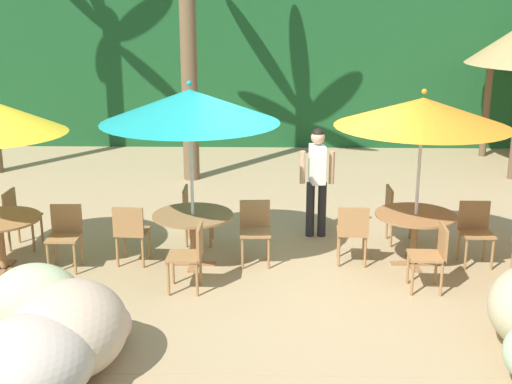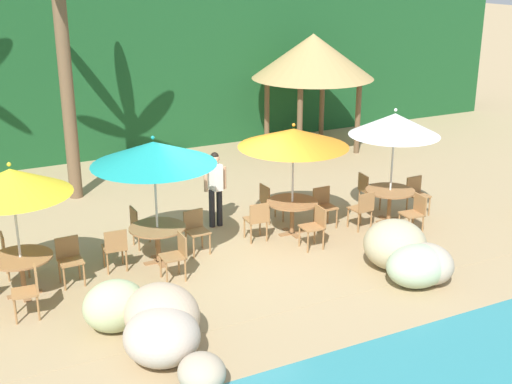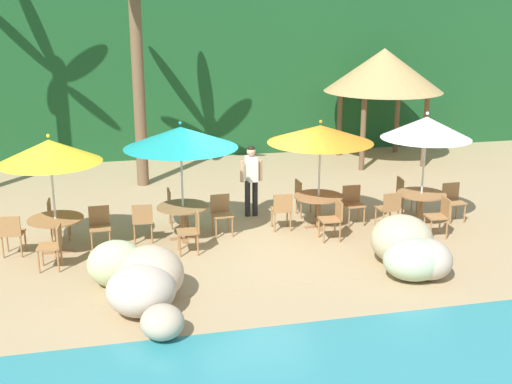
{
  "view_description": "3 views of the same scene",
  "coord_description": "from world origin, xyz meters",
  "views": [
    {
      "loc": [
        -0.35,
        -8.57,
        3.63
      ],
      "look_at": [
        -0.55,
        0.44,
        1.0
      ],
      "focal_mm": 48.03,
      "sensor_mm": 36.0,
      "label": 1
    },
    {
      "loc": [
        -5.28,
        -11.53,
        5.7
      ],
      "look_at": [
        0.75,
        0.31,
        1.1
      ],
      "focal_mm": 48.2,
      "sensor_mm": 36.0,
      "label": 2
    },
    {
      "loc": [
        -2.95,
        -13.09,
        4.94
      ],
      "look_at": [
        0.15,
        0.14,
        0.98
      ],
      "focal_mm": 46.52,
      "sensor_mm": 36.0,
      "label": 3
    }
  ],
  "objects": [
    {
      "name": "umbrella_teal",
      "position": [
        -1.41,
        0.25,
        2.22
      ],
      "size": [
        2.36,
        2.36,
        2.55
      ],
      "color": "silver",
      "rests_on": "ground"
    },
    {
      "name": "chair_teal_inland",
      "position": [
        -1.51,
        1.1,
        0.51
      ],
      "size": [
        0.43,
        0.42,
        0.87
      ],
      "color": "#9E7042",
      "rests_on": "ground"
    },
    {
      "name": "chair_orange_right",
      "position": [
        1.69,
        -0.53,
        0.51
      ],
      "size": [
        0.44,
        0.44,
        0.87
      ],
      "color": "#9E7042",
      "rests_on": "ground"
    },
    {
      "name": "foliage_backdrop",
      "position": [
        0.0,
        9.0,
        3.0
      ],
      "size": [
        28.0,
        2.4,
        6.0
      ],
      "color": "#194C23",
      "rests_on": "ground"
    },
    {
      "name": "chair_yellow_seaward",
      "position": [
        -3.14,
        0.13,
        0.51
      ],
      "size": [
        0.43,
        0.44,
        0.87
      ],
      "color": "#9E7042",
      "rests_on": "ground"
    },
    {
      "name": "umbrella_orange",
      "position": [
        1.63,
        0.33,
        2.14
      ],
      "size": [
        2.31,
        2.31,
        2.44
      ],
      "color": "silver",
      "rests_on": "ground"
    },
    {
      "name": "chair_orange_seaward",
      "position": [
        2.48,
        0.42,
        0.51
      ],
      "size": [
        0.42,
        0.43,
        0.87
      ],
      "color": "#9E7042",
      "rests_on": "ground"
    },
    {
      "name": "dining_table_teal",
      "position": [
        -1.41,
        0.25,
        0.61
      ],
      "size": [
        1.1,
        1.1,
        0.74
      ],
      "color": "olive",
      "rests_on": "ground"
    },
    {
      "name": "chair_teal_seaward",
      "position": [
        -0.57,
        0.39,
        0.51
      ],
      "size": [
        0.44,
        0.45,
        0.87
      ],
      "color": "#9E7042",
      "rests_on": "ground"
    },
    {
      "name": "chair_teal_left",
      "position": [
        -2.26,
        0.22,
        0.51
      ],
      "size": [
        0.45,
        0.46,
        0.87
      ],
      "color": "#9E7042",
      "rests_on": "ground"
    },
    {
      "name": "dining_table_yellow",
      "position": [
        -3.99,
        0.02,
        0.61
      ],
      "size": [
        1.1,
        1.1,
        0.74
      ],
      "color": "olive",
      "rests_on": "ground"
    },
    {
      "name": "terrace_deck",
      "position": [
        0.0,
        0.0,
        0.0
      ],
      "size": [
        18.0,
        5.2,
        0.01
      ],
      "color": "tan",
      "rests_on": "ground"
    },
    {
      "name": "chair_teal_right",
      "position": [
        -1.34,
        -0.6,
        0.51
      ],
      "size": [
        0.44,
        0.43,
        0.87
      ],
      "color": "#9E7042",
      "rests_on": "ground"
    },
    {
      "name": "chair_orange_left",
      "position": [
        0.77,
        0.29,
        0.51
      ],
      "size": [
        0.45,
        0.45,
        0.87
      ],
      "color": "#9E7042",
      "rests_on": "ground"
    },
    {
      "name": "chair_yellow_inland",
      "position": [
        -4.06,
        0.87,
        0.51
      ],
      "size": [
        0.44,
        0.43,
        0.87
      ],
      "color": "#9E7042",
      "rests_on": "ground"
    },
    {
      "name": "rock_seawall",
      "position": [
        -0.07,
        -2.6,
        0.4
      ],
      "size": [
        15.01,
        3.21,
        0.96
      ],
      "color": "beige",
      "rests_on": "ground"
    },
    {
      "name": "ground_plane",
      "position": [
        0.0,
        0.0,
        0.0
      ],
      "size": [
        120.0,
        120.0,
        0.0
      ],
      "primitive_type": "plane",
      "color": "tan"
    },
    {
      "name": "dining_table_orange",
      "position": [
        1.63,
        0.33,
        0.61
      ],
      "size": [
        1.1,
        1.1,
        0.74
      ],
      "color": "olive",
      "rests_on": "ground"
    },
    {
      "name": "chair_orange_inland",
      "position": [
        1.52,
        1.17,
        0.51
      ],
      "size": [
        0.44,
        0.43,
        0.87
      ],
      "color": "#9E7042",
      "rests_on": "ground"
    },
    {
      "name": "waiter_in_white",
      "position": [
        0.35,
        1.47,
        0.99
      ],
      "size": [
        0.52,
        0.37,
        1.7
      ],
      "color": "#232328",
      "rests_on": "ground"
    }
  ]
}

